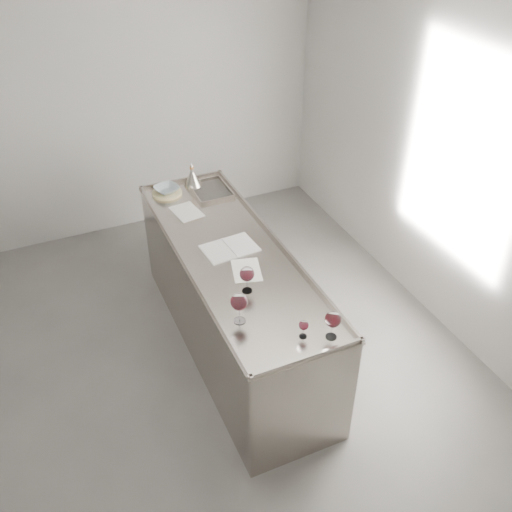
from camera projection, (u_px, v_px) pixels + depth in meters
name	position (u px, v px, depth m)	size (l,w,h in m)	color
room_shell	(173.00, 236.00, 3.55)	(4.54, 5.04, 2.84)	#575552
counter	(233.00, 300.00, 4.48)	(0.77, 2.42, 0.97)	gray
wine_glass_left	(239.00, 302.00, 3.50)	(0.11, 0.11, 0.22)	white
wine_glass_middle	(247.00, 274.00, 3.76)	(0.10, 0.10, 0.19)	white
wine_glass_right	(333.00, 320.00, 3.40)	(0.10, 0.10, 0.19)	white
wine_glass_small	(304.00, 326.00, 3.43)	(0.06, 0.06, 0.12)	white
notebook	(230.00, 248.00, 4.24)	(0.41, 0.30, 0.02)	silver
loose_paper_top	(247.00, 270.00, 4.02)	(0.19, 0.28, 0.00)	white
loose_paper_under	(187.00, 212.00, 4.66)	(0.20, 0.28, 0.00)	silver
trivet	(167.00, 193.00, 4.90)	(0.26, 0.26, 0.02)	#D0C086
ceramic_bowl	(167.00, 189.00, 4.88)	(0.20, 0.20, 0.05)	#92A2AA
wine_funnel	(192.00, 178.00, 4.99)	(0.15, 0.15, 0.23)	#A39D91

